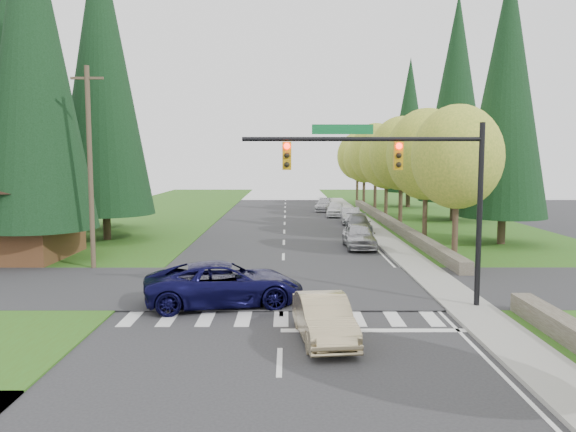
{
  "coord_description": "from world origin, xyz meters",
  "views": [
    {
      "loc": [
        0.2,
        -15.73,
        5.48
      ],
      "look_at": [
        0.25,
        10.73,
        2.8
      ],
      "focal_mm": 35.0,
      "sensor_mm": 36.0,
      "label": 1
    }
  ],
  "objects_px": {
    "parked_car_a": "(359,236)",
    "parked_car_e": "(324,205)",
    "sedan_champagne": "(324,318)",
    "parked_car_d": "(336,209)",
    "suv_navy": "(224,284)",
    "parked_car_b": "(358,224)",
    "parked_car_c": "(350,216)"
  },
  "relations": [
    {
      "from": "parked_car_b",
      "to": "sedan_champagne",
      "type": "bearing_deg",
      "value": -97.03
    },
    {
      "from": "parked_car_b",
      "to": "parked_car_e",
      "type": "bearing_deg",
      "value": 97.03
    },
    {
      "from": "sedan_champagne",
      "to": "parked_car_b",
      "type": "height_order",
      "value": "sedan_champagne"
    },
    {
      "from": "parked_car_a",
      "to": "parked_car_d",
      "type": "distance_m",
      "value": 19.19
    },
    {
      "from": "parked_car_d",
      "to": "parked_car_a",
      "type": "bearing_deg",
      "value": -84.7
    },
    {
      "from": "suv_navy",
      "to": "parked_car_e",
      "type": "xyz_separation_m",
      "value": [
        6.35,
        38.82,
        -0.17
      ]
    },
    {
      "from": "parked_car_b",
      "to": "parked_car_c",
      "type": "distance_m",
      "value": 5.58
    },
    {
      "from": "parked_car_a",
      "to": "parked_car_d",
      "type": "relative_size",
      "value": 1.05
    },
    {
      "from": "parked_car_c",
      "to": "parked_car_d",
      "type": "bearing_deg",
      "value": 99.24
    },
    {
      "from": "sedan_champagne",
      "to": "parked_car_d",
      "type": "distance_m",
      "value": 37.13
    },
    {
      "from": "parked_car_c",
      "to": "suv_navy",
      "type": "bearing_deg",
      "value": -103.52
    },
    {
      "from": "sedan_champagne",
      "to": "parked_car_d",
      "type": "xyz_separation_m",
      "value": [
        3.57,
        36.95,
        0.05
      ]
    },
    {
      "from": "suv_navy",
      "to": "parked_car_a",
      "type": "height_order",
      "value": "suv_navy"
    },
    {
      "from": "suv_navy",
      "to": "parked_car_b",
      "type": "xyz_separation_m",
      "value": [
        7.74,
        21.14,
        -0.17
      ]
    },
    {
      "from": "parked_car_b",
      "to": "parked_car_e",
      "type": "height_order",
      "value": "parked_car_e"
    },
    {
      "from": "parked_car_d",
      "to": "parked_car_e",
      "type": "height_order",
      "value": "parked_car_d"
    },
    {
      "from": "parked_car_d",
      "to": "parked_car_e",
      "type": "distance_m",
      "value": 6.04
    },
    {
      "from": "parked_car_a",
      "to": "parked_car_b",
      "type": "bearing_deg",
      "value": 82.7
    },
    {
      "from": "parked_car_b",
      "to": "parked_car_e",
      "type": "distance_m",
      "value": 17.74
    },
    {
      "from": "suv_navy",
      "to": "parked_car_c",
      "type": "distance_m",
      "value": 27.83
    },
    {
      "from": "parked_car_c",
      "to": "parked_car_d",
      "type": "height_order",
      "value": "parked_car_d"
    },
    {
      "from": "parked_car_a",
      "to": "parked_car_e",
      "type": "height_order",
      "value": "parked_car_a"
    },
    {
      "from": "parked_car_c",
      "to": "sedan_champagne",
      "type": "bearing_deg",
      "value": -95.24
    },
    {
      "from": "parked_car_a",
      "to": "parked_car_b",
      "type": "relative_size",
      "value": 1.02
    },
    {
      "from": "suv_navy",
      "to": "parked_car_c",
      "type": "bearing_deg",
      "value": -27.77
    },
    {
      "from": "suv_navy",
      "to": "parked_car_c",
      "type": "height_order",
      "value": "suv_navy"
    },
    {
      "from": "suv_navy",
      "to": "sedan_champagne",
      "type": "bearing_deg",
      "value": -151.51
    },
    {
      "from": "sedan_champagne",
      "to": "parked_car_a",
      "type": "bearing_deg",
      "value": 72.6
    },
    {
      "from": "parked_car_d",
      "to": "sedan_champagne",
      "type": "bearing_deg",
      "value": -89.54
    },
    {
      "from": "sedan_champagne",
      "to": "suv_navy",
      "type": "relative_size",
      "value": 0.7
    },
    {
      "from": "parked_car_b",
      "to": "parked_car_e",
      "type": "relative_size",
      "value": 0.99
    },
    {
      "from": "parked_car_a",
      "to": "parked_car_e",
      "type": "relative_size",
      "value": 1.01
    }
  ]
}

